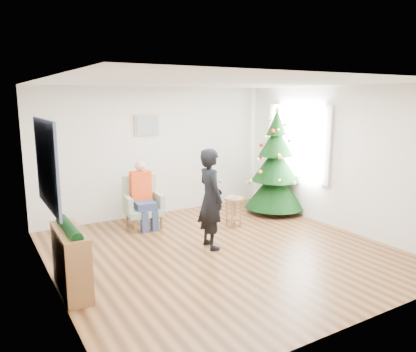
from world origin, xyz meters
TOP-DOWN VIEW (x-y plane):
  - floor at (0.00, 0.00)m, footprint 5.00×5.00m
  - ceiling at (0.00, 0.00)m, footprint 5.00×5.00m
  - wall_back at (0.00, 2.50)m, footprint 5.00×0.00m
  - wall_front at (0.00, -2.50)m, footprint 5.00×0.00m
  - wall_left at (-2.50, 0.00)m, footprint 0.00×5.00m
  - wall_right at (2.50, 0.00)m, footprint 0.00×5.00m
  - window_panel at (2.47, 1.00)m, footprint 0.04×1.30m
  - curtains at (2.44, 1.00)m, footprint 0.05×1.75m
  - christmas_tree at (2.15, 1.31)m, footprint 1.23×1.23m
  - stool at (0.86, 0.94)m, footprint 0.37×0.37m
  - laptop at (0.86, 0.94)m, footprint 0.36×0.35m
  - armchair at (-0.60, 1.80)m, footprint 0.73×0.67m
  - seated_person at (-0.61, 1.75)m, footprint 0.39×0.56m
  - standing_man at (-0.06, 0.25)m, footprint 0.44×0.62m
  - game_controller at (0.11, 0.22)m, footprint 0.05×0.13m
  - console at (-2.33, -0.17)m, footprint 0.32×1.01m
  - garland at (-2.33, -0.17)m, footprint 0.14×0.90m
  - tapestry at (-2.46, 0.30)m, footprint 0.03×1.50m
  - framed_picture at (-0.20, 2.46)m, footprint 0.52×0.05m

SIDE VIEW (x-z plane):
  - floor at x=0.00m, z-range 0.00..0.00m
  - stool at x=0.86m, z-range 0.01..0.56m
  - armchair at x=-0.60m, z-range -0.13..0.82m
  - console at x=-2.33m, z-range 0.00..0.80m
  - laptop at x=0.86m, z-range 0.56..0.58m
  - seated_person at x=-0.61m, z-range 0.01..1.26m
  - standing_man at x=-0.06m, z-range 0.00..1.61m
  - garland at x=-2.33m, z-range 0.75..0.89m
  - christmas_tree at x=2.15m, z-range -0.11..2.11m
  - game_controller at x=0.11m, z-range 1.05..1.09m
  - wall_back at x=0.00m, z-range -1.20..3.80m
  - wall_front at x=0.00m, z-range -1.20..3.80m
  - wall_left at x=-2.50m, z-range -1.20..3.80m
  - wall_right at x=2.50m, z-range -1.20..3.80m
  - window_panel at x=2.47m, z-range 0.80..2.20m
  - curtains at x=2.44m, z-range 0.75..2.25m
  - tapestry at x=-2.46m, z-range 0.98..2.12m
  - framed_picture at x=-0.20m, z-range 1.64..2.06m
  - ceiling at x=0.00m, z-range 2.60..2.60m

